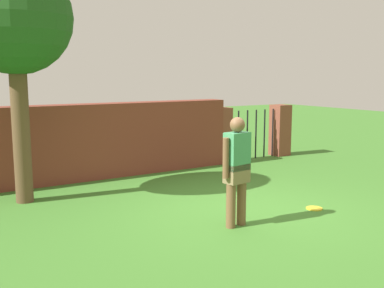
{
  "coord_description": "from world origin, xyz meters",
  "views": [
    {
      "loc": [
        -4.47,
        -5.71,
        2.22
      ],
      "look_at": [
        -0.24,
        1.04,
        1.0
      ],
      "focal_mm": 42.45,
      "sensor_mm": 36.0,
      "label": 1
    }
  ],
  "objects": [
    {
      "name": "person",
      "position": [
        -0.49,
        -0.57,
        0.9
      ],
      "size": [
        0.54,
        0.27,
        1.62
      ],
      "rotation": [
        0.0,
        0.0,
        -3.0
      ],
      "color": "brown",
      "rests_on": "ground"
    },
    {
      "name": "tree",
      "position": [
        -2.85,
        2.44,
        3.11
      ],
      "size": [
        1.92,
        1.92,
        4.13
      ],
      "color": "brown",
      "rests_on": "ground"
    },
    {
      "name": "fence_gate",
      "position": [
        3.19,
        3.56,
        0.7
      ],
      "size": [
        2.46,
        0.44,
        1.4
      ],
      "color": "brown",
      "rests_on": "ground"
    },
    {
      "name": "ground_plane",
      "position": [
        0.0,
        0.0,
        0.0
      ],
      "size": [
        40.0,
        40.0,
        0.0
      ],
      "primitive_type": "plane",
      "color": "#3D7528"
    },
    {
      "name": "brick_wall",
      "position": [
        -1.5,
        3.56,
        0.8
      ],
      "size": [
        7.17,
        0.5,
        1.61
      ],
      "primitive_type": "cube",
      "color": "brown",
      "rests_on": "ground"
    },
    {
      "name": "frisbee_yellow",
      "position": [
        1.15,
        -0.58,
        0.01
      ],
      "size": [
        0.27,
        0.27,
        0.02
      ],
      "primitive_type": "cylinder",
      "color": "yellow",
      "rests_on": "ground"
    }
  ]
}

